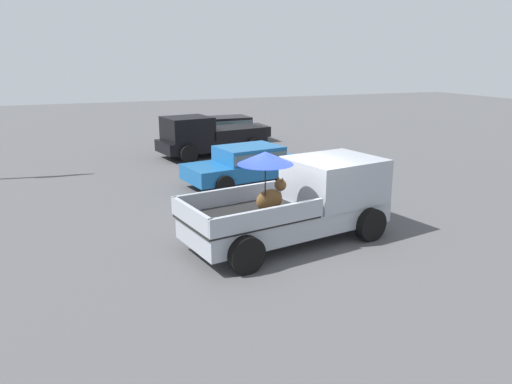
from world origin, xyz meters
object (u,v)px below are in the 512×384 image
pickup_truck_main (304,200)px  parked_sedan_near (247,163)px  pickup_truck_red (208,136)px  parked_sedan_far (227,128)px

pickup_truck_main → parked_sedan_near: 5.47m
pickup_truck_main → pickup_truck_red: pickup_truck_main is taller
pickup_truck_red → parked_sedan_far: pickup_truck_red is taller
pickup_truck_main → parked_sedan_far: pickup_truck_main is taller
pickup_truck_red → parked_sedan_far: bearing=-132.3°
pickup_truck_main → pickup_truck_red: size_ratio=1.05×
pickup_truck_main → parked_sedan_far: 14.10m
pickup_truck_main → parked_sedan_far: bearing=69.1°
pickup_truck_red → parked_sedan_near: (-0.14, -5.38, -0.13)m
pickup_truck_main → parked_sedan_near: bearing=73.6°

